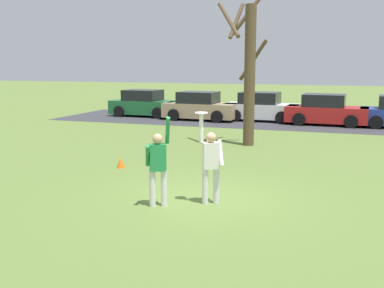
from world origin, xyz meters
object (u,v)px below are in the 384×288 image
(parked_car_green, at_px, (145,104))
(parked_car_red, at_px, (326,111))
(parked_car_white, at_px, (261,108))
(field_cone_orange, at_px, (121,163))
(frisbee_disc, at_px, (201,113))
(person_defender, at_px, (158,164))
(parked_car_tan, at_px, (200,107))
(bare_tree_tall, at_px, (248,69))
(person_catcher, at_px, (211,162))

(parked_car_green, height_order, parked_car_red, same)
(parked_car_white, bearing_deg, field_cone_orange, -95.71)
(frisbee_disc, bearing_deg, person_defender, -151.14)
(person_defender, bearing_deg, parked_car_red, 51.26)
(parked_car_red, relative_size, field_cone_orange, 13.04)
(person_defender, distance_m, parked_car_tan, 16.18)
(parked_car_green, relative_size, parked_car_red, 1.00)
(frisbee_disc, xyz_separation_m, parked_car_green, (-8.71, 15.89, -1.37))
(field_cone_orange, bearing_deg, frisbee_disc, -38.28)
(frisbee_disc, bearing_deg, bare_tree_tall, 94.84)
(parked_car_green, height_order, parked_car_tan, same)
(parked_car_red, bearing_deg, person_defender, -97.48)
(field_cone_orange, bearing_deg, person_defender, -50.83)
(parked_car_green, bearing_deg, frisbee_disc, -58.87)
(person_catcher, bearing_deg, parked_car_tan, -100.03)
(parked_car_tan, bearing_deg, parked_car_green, 171.69)
(field_cone_orange, bearing_deg, parked_car_tan, 96.69)
(person_defender, distance_m, parked_car_white, 16.43)
(person_catcher, height_order, person_defender, person_catcher)
(parked_car_tan, height_order, parked_car_red, same)
(parked_car_white, bearing_deg, person_defender, -85.01)
(person_catcher, height_order, frisbee_disc, frisbee_disc)
(parked_car_tan, height_order, bare_tree_tall, bare_tree_tall)
(parked_car_white, distance_m, field_cone_orange, 13.34)
(person_catcher, height_order, parked_car_white, person_catcher)
(person_defender, relative_size, field_cone_orange, 6.39)
(field_cone_orange, bearing_deg, bare_tree_tall, 61.79)
(parked_car_green, bearing_deg, bare_tree_tall, -42.17)
(parked_car_green, xyz_separation_m, field_cone_orange, (5.23, -13.14, -0.57))
(parked_car_red, bearing_deg, person_catcher, -93.96)
(parked_car_green, bearing_deg, person_catcher, -58.16)
(bare_tree_tall, bearing_deg, frisbee_disc, -85.16)
(frisbee_disc, bearing_deg, parked_car_tan, 108.03)
(person_catcher, relative_size, person_defender, 1.02)
(frisbee_disc, xyz_separation_m, parked_car_red, (1.89, 15.31, -1.37))
(parked_car_tan, relative_size, parked_car_white, 1.00)
(person_defender, bearing_deg, parked_car_tan, 75.76)
(parked_car_white, relative_size, bare_tree_tall, 0.73)
(bare_tree_tall, bearing_deg, person_defender, -91.24)
(parked_car_green, relative_size, parked_car_tan, 1.00)
(person_defender, relative_size, parked_car_green, 0.49)
(bare_tree_tall, bearing_deg, parked_car_green, 135.42)
(parked_car_tan, height_order, field_cone_orange, parked_car_tan)
(parked_car_tan, distance_m, parked_car_red, 6.83)
(person_catcher, relative_size, parked_car_green, 0.50)
(bare_tree_tall, bearing_deg, parked_car_white, 96.62)
(parked_car_tan, relative_size, field_cone_orange, 13.04)
(person_catcher, relative_size, parked_car_red, 0.50)
(frisbee_disc, bearing_deg, field_cone_orange, 141.72)
(frisbee_disc, distance_m, parked_car_green, 18.17)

